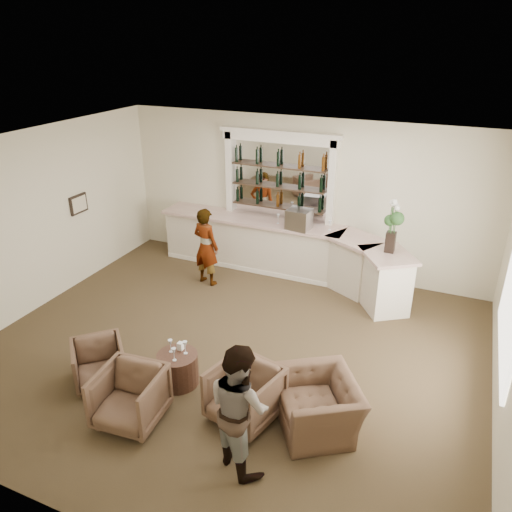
{
  "coord_description": "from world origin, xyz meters",
  "views": [
    {
      "loc": [
        3.14,
        -6.16,
        4.85
      ],
      "look_at": [
        0.07,
        0.9,
        1.35
      ],
      "focal_mm": 35.0,
      "sensor_mm": 36.0,
      "label": 1
    }
  ],
  "objects_px": {
    "guest": "(239,407)",
    "armchair_right": "(245,394)",
    "sommelier": "(206,247)",
    "armchair_center": "(130,397)",
    "cocktail_table": "(178,369)",
    "espresso_machine": "(299,219)",
    "armchair_far": "(319,405)",
    "armchair_left": "(99,363)",
    "flower_vase": "(393,223)",
    "bar_counter": "(285,250)"
  },
  "relations": [
    {
      "from": "guest",
      "to": "armchair_right",
      "type": "distance_m",
      "value": 0.88
    },
    {
      "from": "sommelier",
      "to": "armchair_center",
      "type": "relative_size",
      "value": 1.91
    },
    {
      "from": "cocktail_table",
      "to": "espresso_machine",
      "type": "distance_m",
      "value": 4.16
    },
    {
      "from": "cocktail_table",
      "to": "sommelier",
      "type": "bearing_deg",
      "value": 111.06
    },
    {
      "from": "espresso_machine",
      "to": "armchair_far",
      "type": "bearing_deg",
      "value": -62.56
    },
    {
      "from": "armchair_left",
      "to": "flower_vase",
      "type": "bearing_deg",
      "value": 4.55
    },
    {
      "from": "cocktail_table",
      "to": "sommelier",
      "type": "distance_m",
      "value": 3.33
    },
    {
      "from": "sommelier",
      "to": "armchair_left",
      "type": "xyz_separation_m",
      "value": [
        0.09,
        -3.51,
        -0.48
      ]
    },
    {
      "from": "guest",
      "to": "flower_vase",
      "type": "relative_size",
      "value": 1.67
    },
    {
      "from": "armchair_left",
      "to": "armchair_right",
      "type": "height_order",
      "value": "armchair_right"
    },
    {
      "from": "espresso_machine",
      "to": "cocktail_table",
      "type": "bearing_deg",
      "value": -92.37
    },
    {
      "from": "armchair_left",
      "to": "armchair_far",
      "type": "height_order",
      "value": "armchair_far"
    },
    {
      "from": "sommelier",
      "to": "flower_vase",
      "type": "relative_size",
      "value": 1.63
    },
    {
      "from": "flower_vase",
      "to": "armchair_right",
      "type": "bearing_deg",
      "value": -106.99
    },
    {
      "from": "sommelier",
      "to": "armchair_far",
      "type": "bearing_deg",
      "value": 149.82
    },
    {
      "from": "flower_vase",
      "to": "armchair_far",
      "type": "bearing_deg",
      "value": -93.28
    },
    {
      "from": "cocktail_table",
      "to": "guest",
      "type": "bearing_deg",
      "value": -33.74
    },
    {
      "from": "bar_counter",
      "to": "espresso_machine",
      "type": "xyz_separation_m",
      "value": [
        0.31,
        -0.07,
        0.77
      ]
    },
    {
      "from": "armchair_center",
      "to": "flower_vase",
      "type": "distance_m",
      "value": 5.33
    },
    {
      "from": "sommelier",
      "to": "guest",
      "type": "bearing_deg",
      "value": 135.84
    },
    {
      "from": "cocktail_table",
      "to": "armchair_left",
      "type": "bearing_deg",
      "value": -157.73
    },
    {
      "from": "cocktail_table",
      "to": "espresso_machine",
      "type": "relative_size",
      "value": 1.29
    },
    {
      "from": "bar_counter",
      "to": "cocktail_table",
      "type": "xyz_separation_m",
      "value": [
        -0.18,
        -4.06,
        -0.32
      ]
    },
    {
      "from": "armchair_left",
      "to": "armchair_center",
      "type": "relative_size",
      "value": 0.86
    },
    {
      "from": "bar_counter",
      "to": "armchair_center",
      "type": "xyz_separation_m",
      "value": [
        -0.34,
        -5.0,
        -0.18
      ]
    },
    {
      "from": "armchair_right",
      "to": "armchair_far",
      "type": "distance_m",
      "value": 0.99
    },
    {
      "from": "guest",
      "to": "armchair_right",
      "type": "xyz_separation_m",
      "value": [
        -0.26,
        0.72,
        -0.45
      ]
    },
    {
      "from": "guest",
      "to": "espresso_machine",
      "type": "height_order",
      "value": "guest"
    },
    {
      "from": "sommelier",
      "to": "flower_vase",
      "type": "height_order",
      "value": "flower_vase"
    },
    {
      "from": "guest",
      "to": "espresso_machine",
      "type": "xyz_separation_m",
      "value": [
        -1.0,
        4.98,
        0.51
      ]
    },
    {
      "from": "bar_counter",
      "to": "espresso_machine",
      "type": "height_order",
      "value": "espresso_machine"
    },
    {
      "from": "armchair_center",
      "to": "flower_vase",
      "type": "bearing_deg",
      "value": 55.11
    },
    {
      "from": "armchair_far",
      "to": "bar_counter",
      "type": "bearing_deg",
      "value": 172.27
    },
    {
      "from": "armchair_far",
      "to": "armchair_center",
      "type": "bearing_deg",
      "value": -102.91
    },
    {
      "from": "bar_counter",
      "to": "armchair_center",
      "type": "distance_m",
      "value": 5.01
    },
    {
      "from": "guest",
      "to": "armchair_left",
      "type": "distance_m",
      "value": 2.68
    },
    {
      "from": "armchair_left",
      "to": "armchair_center",
      "type": "height_order",
      "value": "armchair_center"
    },
    {
      "from": "cocktail_table",
      "to": "armchair_right",
      "type": "height_order",
      "value": "armchair_right"
    },
    {
      "from": "armchair_left",
      "to": "armchair_center",
      "type": "distance_m",
      "value": 1.05
    },
    {
      "from": "bar_counter",
      "to": "cocktail_table",
      "type": "bearing_deg",
      "value": -92.53
    },
    {
      "from": "cocktail_table",
      "to": "armchair_left",
      "type": "distance_m",
      "value": 1.18
    },
    {
      "from": "bar_counter",
      "to": "sommelier",
      "type": "height_order",
      "value": "sommelier"
    },
    {
      "from": "cocktail_table",
      "to": "guest",
      "type": "relative_size",
      "value": 0.36
    },
    {
      "from": "guest",
      "to": "armchair_center",
      "type": "bearing_deg",
      "value": 28.96
    },
    {
      "from": "espresso_machine",
      "to": "armchair_center",
      "type": "bearing_deg",
      "value": -92.9
    },
    {
      "from": "bar_counter",
      "to": "flower_vase",
      "type": "distance_m",
      "value": 2.54
    },
    {
      "from": "armchair_left",
      "to": "armchair_right",
      "type": "relative_size",
      "value": 0.85
    },
    {
      "from": "guest",
      "to": "armchair_left",
      "type": "xyz_separation_m",
      "value": [
        -2.58,
        0.55,
        -0.5
      ]
    },
    {
      "from": "armchair_right",
      "to": "flower_vase",
      "type": "height_order",
      "value": "flower_vase"
    },
    {
      "from": "bar_counter",
      "to": "espresso_machine",
      "type": "relative_size",
      "value": 12.14
    }
  ]
}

